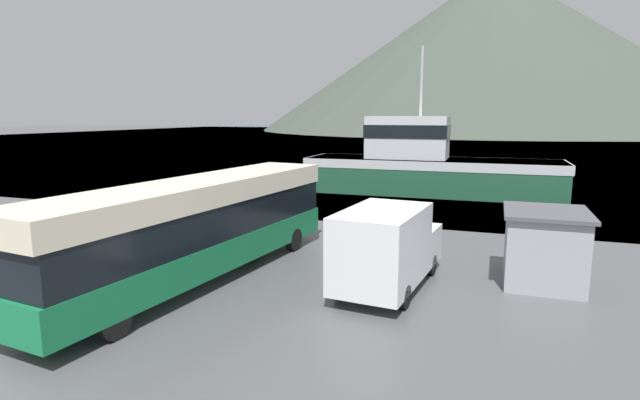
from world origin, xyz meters
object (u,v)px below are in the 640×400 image
Objects in this scene: tour_bus at (198,224)px; delivery_van at (387,246)px; fishing_boat at (426,165)px; dock_kiosk at (544,247)px; storage_bin at (72,257)px.

delivery_van is at bearing 17.55° from tour_bus.
tour_bus is 0.76× the size of fishing_boat.
delivery_van is at bearing -155.30° from dock_kiosk.
fishing_boat is at bearing 109.00° from dock_kiosk.
fishing_boat is at bearing 84.43° from tour_bus.
storage_bin is at bearing -21.23° from fishing_boat.
tour_bus is 4.34m from storage_bin.
fishing_boat reaches higher than tour_bus.
dock_kiosk is at bearing 18.02° from storage_bin.
delivery_van is 3.75× the size of storage_bin.
dock_kiosk is (6.17, -17.93, -0.74)m from fishing_boat.
delivery_van is 5.12m from dock_kiosk.
storage_bin is (-3.94, -1.44, -1.11)m from tour_bus.
tour_bus is at bearing -12.79° from fishing_boat.
tour_bus reaches higher than storage_bin.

